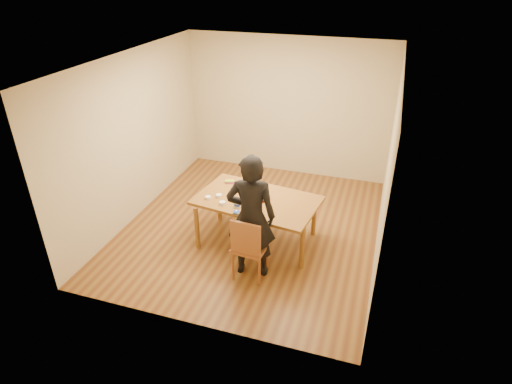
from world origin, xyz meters
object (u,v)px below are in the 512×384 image
(dining_table, at_px, (257,200))
(person, at_px, (251,217))
(cake_plate, at_px, (260,198))
(dining_chair, at_px, (250,247))
(cake, at_px, (260,195))

(dining_table, height_order, person, person)
(cake_plate, xyz_separation_m, person, (0.12, -0.77, 0.14))
(dining_table, distance_m, person, 0.76)
(dining_table, xyz_separation_m, dining_chair, (0.15, -0.78, -0.28))
(cake, height_order, person, person)
(cake_plate, relative_size, person, 0.17)
(dining_chair, bearing_deg, person, 94.48)
(dining_chair, relative_size, cake, 1.81)
(dining_table, bearing_deg, dining_chair, -70.88)
(dining_chair, bearing_deg, cake, 102.68)
(cake_plate, xyz_separation_m, cake, (0.00, 0.00, 0.05))
(dining_table, relative_size, dining_chair, 4.04)
(dining_chair, relative_size, cake_plate, 1.45)
(person, bearing_deg, dining_table, -89.07)
(dining_chair, distance_m, cake, 0.90)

